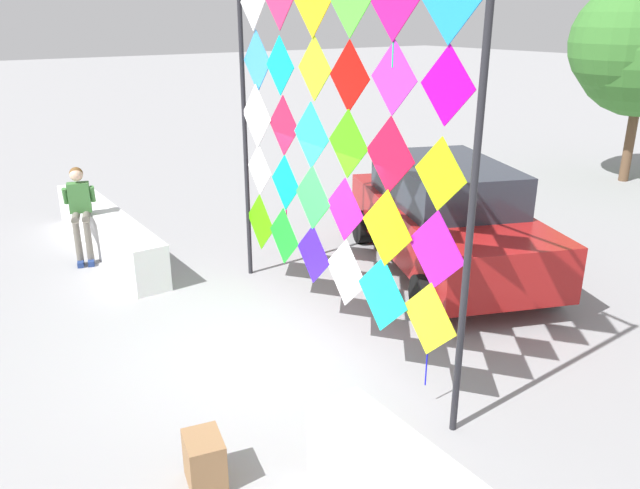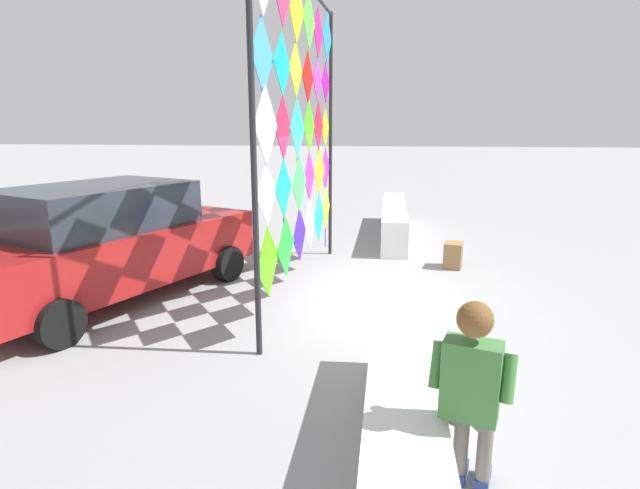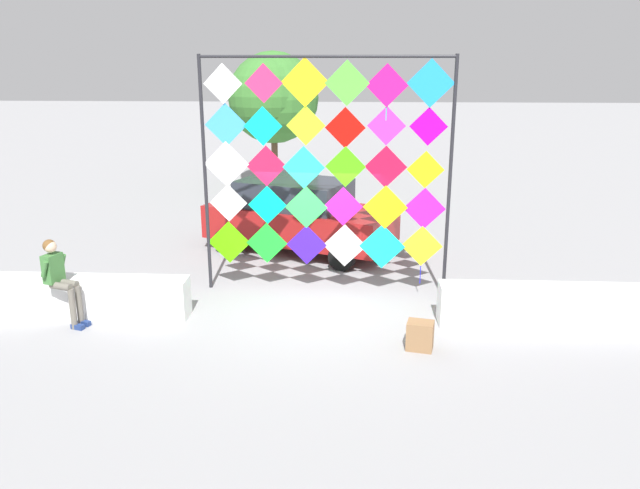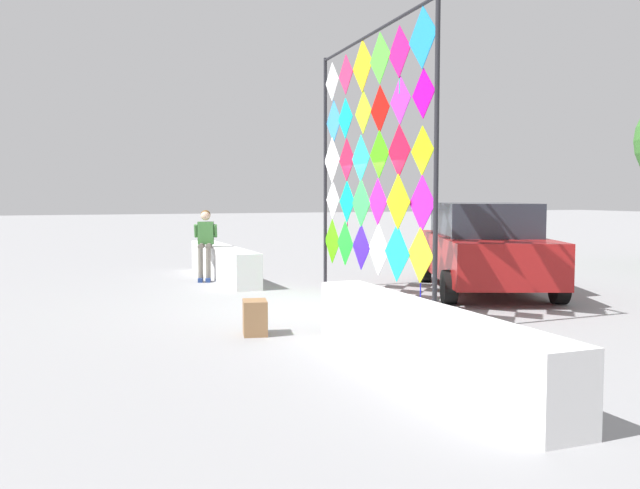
{
  "view_description": "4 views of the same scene",
  "coord_description": "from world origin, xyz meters",
  "px_view_note": "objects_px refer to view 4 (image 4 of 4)",
  "views": [
    {
      "loc": [
        6.26,
        -3.42,
        4.03
      ],
      "look_at": [
        0.41,
        0.61,
        1.41
      ],
      "focal_mm": 35.03,
      "sensor_mm": 36.0,
      "label": 1
    },
    {
      "loc": [
        -7.59,
        -0.4,
        2.64
      ],
      "look_at": [
        -0.22,
        0.61,
        0.87
      ],
      "focal_mm": 28.07,
      "sensor_mm": 36.0,
      "label": 2
    },
    {
      "loc": [
        0.7,
        -11.21,
        4.66
      ],
      "look_at": [
        0.11,
        0.08,
        1.28
      ],
      "focal_mm": 34.94,
      "sensor_mm": 36.0,
      "label": 3
    },
    {
      "loc": [
        11.03,
        -4.3,
        1.95
      ],
      "look_at": [
        -0.03,
        0.06,
        1.09
      ],
      "focal_mm": 38.65,
      "sensor_mm": 36.0,
      "label": 4
    }
  ],
  "objects_px": {
    "seated_vendor": "(205,239)",
    "cardboard_box_large": "(255,318)",
    "kite_display_rack": "(370,152)",
    "parked_car": "(484,247)"
  },
  "relations": [
    {
      "from": "parked_car",
      "to": "cardboard_box_large",
      "type": "bearing_deg",
      "value": -65.71
    },
    {
      "from": "seated_vendor",
      "to": "kite_display_rack",
      "type": "bearing_deg",
      "value": 22.36
    },
    {
      "from": "seated_vendor",
      "to": "cardboard_box_large",
      "type": "xyz_separation_m",
      "value": [
        6.36,
        -0.67,
        -0.71
      ]
    },
    {
      "from": "kite_display_rack",
      "to": "seated_vendor",
      "type": "bearing_deg",
      "value": -157.64
    },
    {
      "from": "kite_display_rack",
      "to": "cardboard_box_large",
      "type": "height_order",
      "value": "kite_display_rack"
    },
    {
      "from": "kite_display_rack",
      "to": "cardboard_box_large",
      "type": "bearing_deg",
      "value": -56.47
    },
    {
      "from": "kite_display_rack",
      "to": "parked_car",
      "type": "height_order",
      "value": "kite_display_rack"
    },
    {
      "from": "seated_vendor",
      "to": "cardboard_box_large",
      "type": "distance_m",
      "value": 6.44
    },
    {
      "from": "parked_car",
      "to": "cardboard_box_large",
      "type": "distance_m",
      "value": 6.09
    },
    {
      "from": "kite_display_rack",
      "to": "seated_vendor",
      "type": "distance_m",
      "value": 5.32
    }
  ]
}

